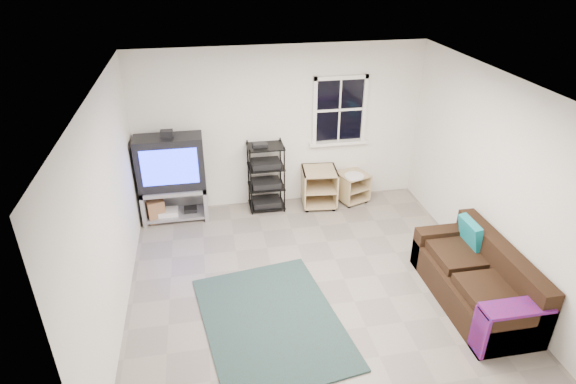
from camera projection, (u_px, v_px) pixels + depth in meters
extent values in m
plane|color=gray|center=(311.00, 283.00, 6.25)|extent=(4.60, 4.60, 0.00)
plane|color=white|center=(316.00, 86.00, 5.04)|extent=(4.60, 4.60, 0.00)
plane|color=silver|center=(281.00, 128.00, 7.65)|extent=(4.60, 0.00, 4.60)
plane|color=silver|center=(382.00, 336.00, 3.64)|extent=(4.60, 0.00, 4.60)
plane|color=silver|center=(109.00, 213.00, 5.28)|extent=(0.00, 4.60, 4.60)
plane|color=silver|center=(492.00, 179.00, 6.01)|extent=(0.00, 4.60, 4.60)
cube|color=black|center=(339.00, 110.00, 7.67)|extent=(0.80, 0.01, 1.02)
cube|color=white|center=(341.00, 78.00, 7.41)|extent=(0.88, 0.06, 0.06)
cube|color=white|center=(338.00, 143.00, 7.89)|extent=(0.98, 0.14, 0.05)
cube|color=white|center=(315.00, 112.00, 7.58)|extent=(0.06, 0.06, 1.10)
cube|color=white|center=(364.00, 109.00, 7.72)|extent=(0.06, 0.06, 1.10)
cube|color=white|center=(340.00, 110.00, 7.65)|extent=(0.78, 0.04, 0.04)
cube|color=gray|center=(174.00, 188.00, 7.48)|extent=(1.01, 0.50, 0.06)
cube|color=gray|center=(144.00, 205.00, 7.52)|extent=(0.06, 0.50, 0.55)
cube|color=gray|center=(206.00, 200.00, 7.68)|extent=(0.06, 0.50, 0.55)
cube|color=gray|center=(177.00, 213.00, 7.70)|extent=(0.89, 0.46, 0.04)
cube|color=gray|center=(176.00, 195.00, 7.80)|extent=(1.01, 0.04, 0.55)
cube|color=silver|center=(168.00, 212.00, 7.61)|extent=(0.30, 0.24, 0.08)
cube|color=black|center=(190.00, 209.00, 7.71)|extent=(0.20, 0.18, 0.06)
cube|color=black|center=(170.00, 162.00, 7.28)|extent=(1.01, 0.42, 0.83)
cube|color=#1E2EFF|center=(170.00, 167.00, 7.08)|extent=(0.83, 0.01, 0.56)
cube|color=black|center=(167.00, 134.00, 7.06)|extent=(0.18, 0.13, 0.10)
cylinder|color=black|center=(251.00, 183.00, 7.54)|extent=(0.02, 0.02, 1.15)
cylinder|color=black|center=(284.00, 180.00, 7.62)|extent=(0.02, 0.02, 1.15)
cylinder|color=black|center=(248.00, 173.00, 7.86)|extent=(0.02, 0.02, 1.15)
cylinder|color=black|center=(280.00, 170.00, 7.95)|extent=(0.02, 0.02, 1.15)
cube|color=black|center=(267.00, 205.00, 7.99)|extent=(0.57, 0.42, 0.02)
cube|color=black|center=(267.00, 202.00, 7.96)|extent=(0.45, 0.33, 0.09)
cube|color=black|center=(266.00, 186.00, 7.82)|extent=(0.57, 0.42, 0.02)
cube|color=black|center=(266.00, 183.00, 7.80)|extent=(0.45, 0.33, 0.09)
cube|color=black|center=(266.00, 167.00, 7.66)|extent=(0.57, 0.42, 0.02)
cube|color=black|center=(266.00, 163.00, 7.63)|extent=(0.45, 0.33, 0.09)
cube|color=black|center=(265.00, 147.00, 7.50)|extent=(0.57, 0.42, 0.02)
cube|color=tan|center=(320.00, 171.00, 7.79)|extent=(0.60, 0.60, 0.02)
cube|color=tan|center=(319.00, 201.00, 8.06)|extent=(0.60, 0.60, 0.02)
cube|color=tan|center=(303.00, 187.00, 7.91)|extent=(0.08, 0.55, 0.59)
cube|color=tan|center=(335.00, 186.00, 7.95)|extent=(0.08, 0.55, 0.59)
cube|color=tan|center=(317.00, 179.00, 8.16)|extent=(0.50, 0.07, 0.59)
cube|color=tan|center=(319.00, 187.00, 7.94)|extent=(0.55, 0.57, 0.02)
cylinder|color=black|center=(307.00, 210.00, 7.87)|extent=(0.05, 0.05, 0.05)
cylinder|color=black|center=(329.00, 197.00, 8.29)|extent=(0.05, 0.05, 0.05)
cube|color=tan|center=(353.00, 174.00, 7.99)|extent=(0.58, 0.58, 0.02)
cube|color=tan|center=(351.00, 197.00, 8.20)|extent=(0.58, 0.58, 0.02)
cube|color=tan|center=(342.00, 189.00, 8.00)|extent=(0.17, 0.44, 0.46)
cube|color=tan|center=(362.00, 183.00, 8.19)|extent=(0.17, 0.44, 0.46)
cube|color=tan|center=(345.00, 181.00, 8.26)|extent=(0.40, 0.16, 0.46)
cube|color=tan|center=(352.00, 187.00, 8.10)|extent=(0.54, 0.55, 0.02)
cylinder|color=black|center=(349.00, 206.00, 8.00)|extent=(0.05, 0.05, 0.05)
cylinder|color=black|center=(353.00, 192.00, 8.43)|extent=(0.05, 0.05, 0.05)
cylinder|color=silver|center=(354.00, 176.00, 7.89)|extent=(0.32, 0.32, 0.02)
cube|color=black|center=(473.00, 288.00, 5.86)|extent=(0.81, 1.81, 0.38)
cube|color=black|center=(502.00, 260.00, 5.73)|extent=(0.22, 1.81, 0.39)
cube|color=black|center=(444.00, 246.00, 6.51)|extent=(0.81, 0.22, 0.56)
cube|color=black|center=(513.00, 329.00, 5.13)|extent=(0.81, 0.22, 0.56)
cube|color=black|center=(487.00, 292.00, 5.42)|extent=(0.54, 0.65, 0.12)
cube|color=black|center=(456.00, 255.00, 6.05)|extent=(0.54, 0.65, 0.12)
cube|color=teal|center=(471.00, 233.00, 6.10)|extent=(0.18, 0.43, 0.38)
cube|color=#0C178C|center=(517.00, 308.00, 4.98)|extent=(0.75, 0.27, 0.04)
cube|color=#0C178C|center=(479.00, 332.00, 5.06)|extent=(0.04, 0.27, 0.52)
cube|color=#2E2114|center=(272.00, 321.00, 5.61)|extent=(1.81, 2.28, 0.02)
cube|color=#8C613F|center=(156.00, 211.00, 7.53)|extent=(0.29, 0.23, 0.37)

